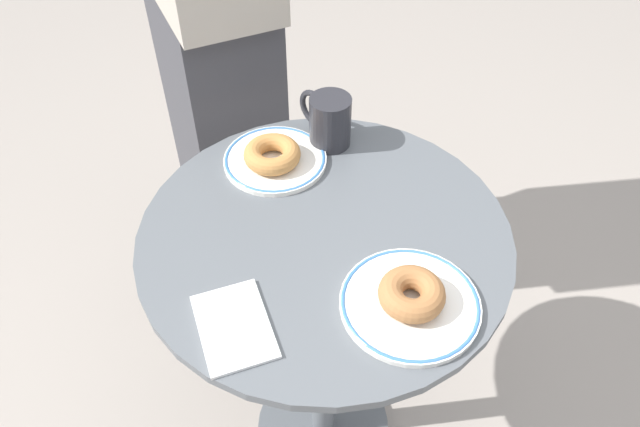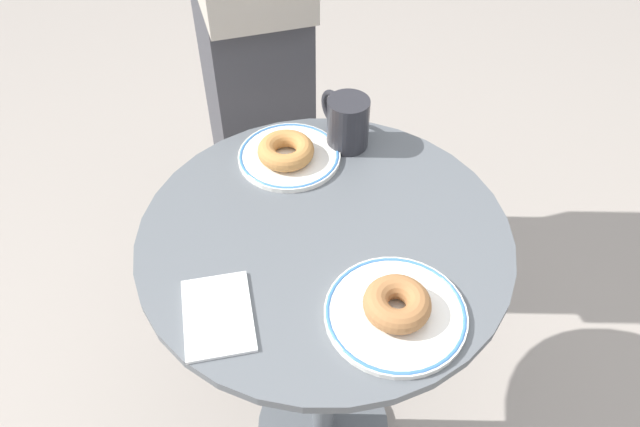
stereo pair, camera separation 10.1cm
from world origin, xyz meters
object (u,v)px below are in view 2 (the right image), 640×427
object	(u,v)px
donut_cinnamon	(397,304)
coffee_mug	(347,122)
plate_left	(289,156)
donut_old_fashioned	(286,150)
plate_right	(396,313)
person_figure	(247,5)
cafe_table	(324,313)
paper_napkin	(218,315)

from	to	relation	value
donut_cinnamon	coffee_mug	bearing A→B (deg)	160.48
plate_left	donut_old_fashioned	world-z (taller)	donut_old_fashioned
plate_left	plate_right	xyz separation A→B (m)	(0.41, -0.02, 0.00)
plate_left	person_figure	distance (m)	0.42
cafe_table	coffee_mug	xyz separation A→B (m)	(-0.19, 0.15, 0.30)
plate_left	plate_right	bearing A→B (deg)	-2.81
cafe_table	paper_napkin	bearing A→B (deg)	-71.27
cafe_table	paper_napkin	size ratio (longest dim) A/B	5.12
cafe_table	donut_old_fashioned	xyz separation A→B (m)	(-0.20, 0.02, 0.27)
paper_napkin	coffee_mug	xyz separation A→B (m)	(-0.27, 0.38, 0.05)
plate_left	donut_cinnamon	xyz separation A→B (m)	(0.41, -0.02, 0.02)
plate_left	donut_cinnamon	size ratio (longest dim) A/B	1.94
cafe_table	paper_napkin	distance (m)	0.34
donut_old_fashioned	donut_cinnamon	bearing A→B (deg)	-1.44
coffee_mug	plate_left	bearing A→B (deg)	-95.08
coffee_mug	donut_cinnamon	bearing A→B (deg)	-19.52
donut_cinnamon	coffee_mug	xyz separation A→B (m)	(-0.40, 0.14, 0.02)
donut_old_fashioned	person_figure	distance (m)	0.42
plate_right	donut_cinnamon	world-z (taller)	donut_cinnamon
donut_old_fashioned	paper_napkin	distance (m)	0.37
cafe_table	donut_old_fashioned	world-z (taller)	donut_old_fashioned
donut_old_fashioned	coffee_mug	xyz separation A→B (m)	(0.00, 0.13, 0.02)
cafe_table	paper_napkin	world-z (taller)	paper_napkin
donut_old_fashioned	person_figure	xyz separation A→B (m)	(-0.40, 0.10, 0.09)
donut_old_fashioned	paper_napkin	size ratio (longest dim) A/B	0.73
plate_left	paper_napkin	distance (m)	0.38
paper_napkin	coffee_mug	size ratio (longest dim) A/B	1.16
plate_left	paper_napkin	world-z (taller)	plate_left
donut_old_fashioned	plate_left	bearing A→B (deg)	125.32
paper_napkin	person_figure	world-z (taller)	person_figure
donut_cinnamon	paper_napkin	size ratio (longest dim) A/B	0.69
donut_cinnamon	donut_old_fashioned	bearing A→B (deg)	178.56
cafe_table	coffee_mug	distance (m)	0.38
cafe_table	donut_cinnamon	size ratio (longest dim) A/B	7.42
coffee_mug	plate_right	bearing A→B (deg)	-19.52
paper_napkin	person_figure	xyz separation A→B (m)	(-0.68, 0.35, 0.12)
cafe_table	donut_cinnamon	xyz separation A→B (m)	(0.20, 0.01, 0.27)
cafe_table	plate_right	xyz separation A→B (m)	(0.20, 0.01, 0.25)
plate_left	person_figure	bearing A→B (deg)	167.18
cafe_table	person_figure	distance (m)	0.71
plate_left	plate_right	distance (m)	0.41
plate_left	donut_cinnamon	world-z (taller)	donut_cinnamon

